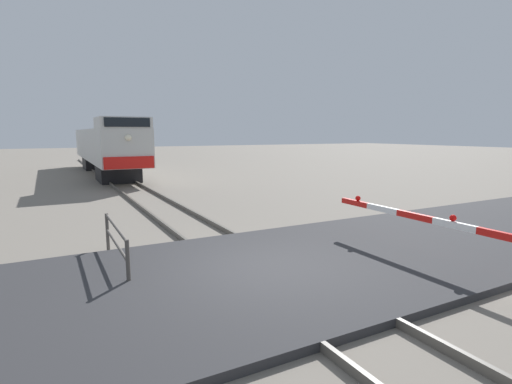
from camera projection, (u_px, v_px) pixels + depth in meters
The scene contains 7 objects.
ground_plane at pixel (264, 275), 8.19m from camera, with size 160.00×160.00×0.00m, color slate.
rail_track_left at pixel (233, 278), 7.84m from camera, with size 0.08×80.00×0.15m, color #59544C.
rail_track_right at pixel (293, 266), 8.51m from camera, with size 0.08×80.00×0.15m, color #59544C.
road_surface at pixel (264, 272), 8.18m from camera, with size 36.00×5.79×0.15m, color #2D2D30.
locomotive at pixel (107, 147), 27.80m from camera, with size 2.71×17.53×3.79m.
crossing_gate at pixel (502, 250), 7.23m from camera, with size 0.36×5.64×1.28m.
guard_railing at pixel (116, 239), 8.64m from camera, with size 0.08×2.84×0.95m.
Camera 1 is at (-3.85, -6.83, 2.94)m, focal length 27.51 mm.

